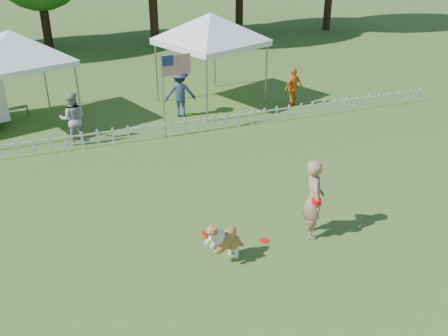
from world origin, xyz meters
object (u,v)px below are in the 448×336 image
spectator_b (180,93)px  spectator_a (73,118)px  dog (226,240)px  frisbee_on_turf (264,241)px  flag_pole (163,97)px  handler (314,199)px  canopy_tent_left (18,81)px  canopy_tent_right (211,60)px  spectator_c (293,88)px

spectator_b → spectator_a: bearing=29.4°
dog → frisbee_on_turf: (1.09, 0.37, -0.52)m
flag_pole → spectator_a: bearing=160.6°
handler → spectator_b: handler is taller
frisbee_on_turf → spectator_a: bearing=115.6°
flag_pole → spectator_b: (1.07, 1.82, -0.52)m
spectator_a → frisbee_on_turf: bearing=122.4°
canopy_tent_left → canopy_tent_right: 7.19m
flag_pole → spectator_a: 3.04m
canopy_tent_left → spectator_c: 10.20m
spectator_a → spectator_b: spectator_b is taller
frisbee_on_turf → spectator_b: size_ratio=0.12×
frisbee_on_turf → flag_pole: flag_pole is taller
canopy_tent_right → spectator_a: size_ratio=1.97×
canopy_tent_left → spectator_a: (1.56, -2.21, -0.80)m
spectator_b → spectator_c: size_ratio=1.16×
flag_pole → spectator_b: flag_pole is taller
flag_pole → frisbee_on_turf: bearing=-94.0°
spectator_b → frisbee_on_turf: bearing=98.6°
spectator_a → handler: bearing=128.8°
canopy_tent_right → spectator_c: bearing=-51.5°
frisbee_on_turf → canopy_tent_left: size_ratio=0.06×
spectator_b → spectator_c: bearing=-175.1°
frisbee_on_turf → canopy_tent_left: (-5.11, 9.62, 1.68)m
dog → spectator_b: bearing=58.4°
canopy_tent_left → flag_pole: canopy_tent_left is taller
handler → flag_pole: size_ratio=0.68×
dog → spectator_c: (6.04, 8.52, 0.25)m
frisbee_on_turf → flag_pole: bearing=95.0°
canopy_tent_left → spectator_b: 5.71m
dog → handler: bearing=-15.8°
spectator_b → handler: bearing=106.2°
handler → frisbee_on_turf: size_ratio=9.26×
spectator_a → spectator_b: 4.21m
handler → dog: size_ratio=1.82×
frisbee_on_turf → spectator_a: 8.26m
canopy_tent_left → canopy_tent_right: (7.19, 0.15, 0.06)m
canopy_tent_right → spectator_c: size_ratio=2.22×
canopy_tent_right → flag_pole: bearing=-154.6°
dog → flag_pole: (0.49, 7.24, 0.90)m
handler → canopy_tent_left: canopy_tent_left is taller
spectator_b → spectator_c: spectator_b is taller
canopy_tent_right → handler: bearing=-117.3°
handler → frisbee_on_turf: handler is taller
spectator_b → spectator_c: (4.48, -0.54, -0.13)m
handler → spectator_b: size_ratio=1.07×
canopy_tent_right → spectator_b: bearing=-168.0°
frisbee_on_turf → spectator_a: spectator_a is taller
dog → spectator_a: 8.16m
handler → flag_pole: 7.23m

